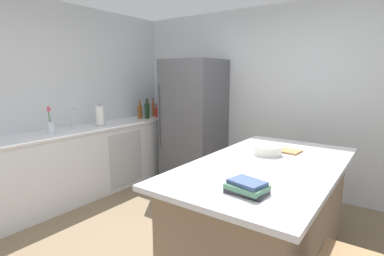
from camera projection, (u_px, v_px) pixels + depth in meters
The scene contains 17 objects.
wall_rear at pixel (283, 100), 4.13m from camera, with size 6.00×0.10×2.60m, color silver.
wall_left at pixel (34, 102), 3.74m from camera, with size 0.10×6.00×2.60m, color silver.
counter_run_left at pixel (90, 160), 4.10m from camera, with size 0.63×3.20×0.94m.
kitchen_island at pixel (265, 213), 2.55m from camera, with size 1.10×2.04×0.91m.
refrigerator at pixel (194, 121), 4.56m from camera, with size 0.82×0.79×1.88m.
sink_faucet at pixel (73, 117), 3.87m from camera, with size 0.15×0.05×0.30m.
flower_vase at pixel (50, 125), 3.55m from camera, with size 0.09×0.09×0.33m.
paper_towel_roll at pixel (100, 116), 4.14m from camera, with size 0.14×0.14×0.31m.
gin_bottle at pixel (159, 107), 5.19m from camera, with size 0.08×0.08×0.36m.
vinegar_bottle at pixel (153, 109), 5.15m from camera, with size 0.06×0.06×0.31m.
hot_sauce_bottle at pixel (156, 112), 4.98m from camera, with size 0.05×0.05×0.23m.
olive_oil_bottle at pixel (148, 110), 4.95m from camera, with size 0.06×0.06×0.32m.
wine_bottle at pixel (147, 110), 4.84m from camera, with size 0.07×0.07×0.32m.
whiskey_bottle at pixel (140, 112), 4.82m from camera, with size 0.08×0.08×0.29m.
cookbook_stack at pixel (247, 187), 1.83m from camera, with size 0.26×0.21×0.08m.
mixing_bowl at pixel (267, 150), 2.74m from camera, with size 0.27×0.27×0.09m.
cutting_board at pixel (285, 150), 2.86m from camera, with size 0.31×0.21×0.02m.
Camera 1 is at (1.37, -1.86, 1.63)m, focal length 27.39 mm.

